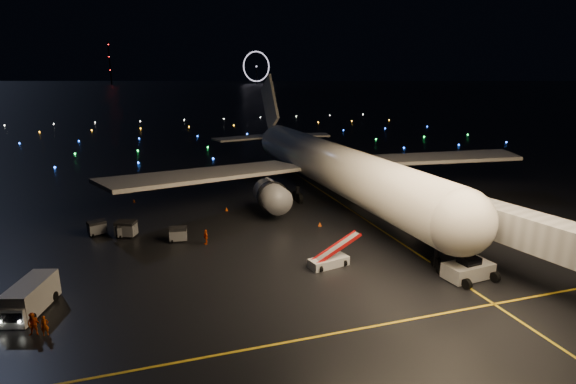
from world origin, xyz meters
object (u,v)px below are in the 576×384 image
(crew_c, at_px, (206,237))
(baggage_cart_3, at_px, (126,230))
(belt_loader, at_px, (329,253))
(baggage_cart_1, at_px, (126,229))
(crew_a, at_px, (45,326))
(baggage_cart_2, at_px, (97,228))
(airliner, at_px, (322,138))
(baggage_cart_0, at_px, (178,234))
(pushback_tug, at_px, (468,268))
(crew_b, at_px, (33,324))
(service_truck, at_px, (31,296))

(crew_c, bearing_deg, baggage_cart_3, -135.73)
(belt_loader, xyz_separation_m, baggage_cart_1, (-19.47, 14.92, -0.50))
(crew_a, relative_size, baggage_cart_1, 0.70)
(baggage_cart_2, bearing_deg, airliner, -6.51)
(airliner, bearing_deg, baggage_cart_0, -152.45)
(crew_a, distance_m, crew_c, 20.06)
(baggage_cart_2, relative_size, baggage_cart_3, 1.03)
(baggage_cart_1, bearing_deg, pushback_tug, -12.41)
(crew_a, height_order, baggage_cart_3, baggage_cart_3)
(pushback_tug, distance_m, baggage_cart_1, 37.55)
(crew_a, height_order, baggage_cart_0, baggage_cart_0)
(crew_a, height_order, baggage_cart_1, baggage_cart_1)
(belt_loader, distance_m, baggage_cart_0, 18.01)
(airliner, bearing_deg, baggage_cart_2, -168.28)
(belt_loader, relative_size, baggage_cart_2, 3.02)
(crew_b, xyz_separation_m, baggage_cart_0, (11.57, 16.35, -0.08))
(crew_b, relative_size, baggage_cart_3, 0.94)
(baggage_cart_0, bearing_deg, baggage_cart_2, 157.10)
(crew_c, bearing_deg, service_truck, -70.28)
(airliner, relative_size, belt_loader, 10.91)
(service_truck, xyz_separation_m, baggage_cart_0, (12.49, 12.30, -0.43))
(baggage_cart_1, bearing_deg, service_truck, -91.13)
(crew_b, xyz_separation_m, baggage_cart_2, (2.51, 21.46, -0.06))
(baggage_cart_3, bearing_deg, service_truck, -112.49)
(baggage_cart_3, bearing_deg, crew_c, -30.43)
(crew_b, distance_m, baggage_cart_2, 21.60)
(baggage_cart_1, height_order, baggage_cart_2, baggage_cart_1)
(baggage_cart_2, bearing_deg, service_truck, -121.72)
(crew_b, relative_size, baggage_cart_1, 0.81)
(pushback_tug, relative_size, crew_b, 2.53)
(service_truck, distance_m, baggage_cart_3, 17.04)
(crew_c, bearing_deg, belt_loader, 34.02)
(pushback_tug, distance_m, belt_loader, 13.11)
(pushback_tug, xyz_separation_m, crew_a, (-35.94, 1.48, -0.30))
(airliner, bearing_deg, belt_loader, -112.30)
(belt_loader, xyz_separation_m, baggage_cart_3, (-19.46, 14.93, -0.63))
(crew_c, bearing_deg, crew_a, -57.29)
(belt_loader, xyz_separation_m, crew_b, (-25.32, -4.75, -0.54))
(belt_loader, xyz_separation_m, crew_c, (-10.87, 9.68, -0.58))
(crew_a, relative_size, baggage_cart_3, 0.81)
(service_truck, bearing_deg, pushback_tug, 7.93)
(crew_b, bearing_deg, service_truck, 112.66)
(crew_c, distance_m, baggage_cart_3, 10.06)
(crew_c, relative_size, baggage_cart_3, 0.90)
(airliner, xyz_separation_m, crew_b, (-34.29, -29.40, -8.28))
(service_truck, xyz_separation_m, crew_c, (15.37, 10.37, -0.39))
(airliner, xyz_separation_m, pushback_tug, (2.43, -31.12, -8.10))
(crew_a, distance_m, crew_b, 0.81)
(service_truck, bearing_deg, baggage_cart_3, 83.16)
(crew_a, xyz_separation_m, crew_c, (13.68, 14.67, 0.08))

